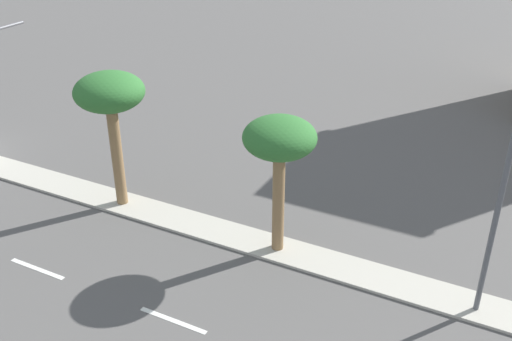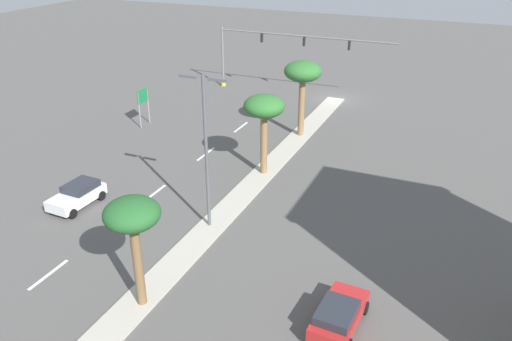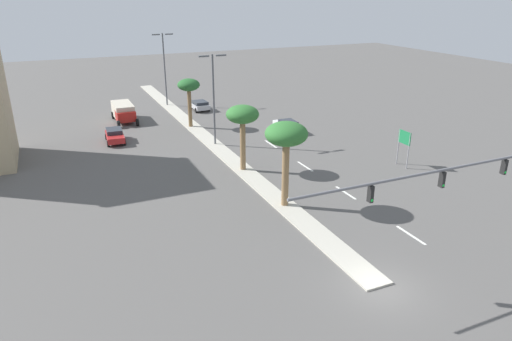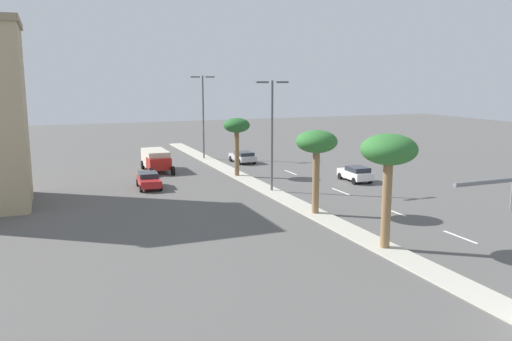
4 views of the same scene
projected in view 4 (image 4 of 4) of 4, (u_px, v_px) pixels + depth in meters
ground_plane at (287, 200)px, 41.37m from camera, size 160.00×160.00×0.00m
median_curb at (254, 183)px, 47.78m from camera, size 1.80×63.22×0.12m
lane_stripe_far at (460, 237)px, 31.67m from camera, size 0.20×2.80×0.01m
lane_stripe_inboard at (393, 212)px, 37.73m from camera, size 0.20×2.80×0.01m
lane_stripe_trailing at (341, 191)px, 44.49m from camera, size 0.20×2.80×0.01m
lane_stripe_front at (291, 172)px, 53.51m from camera, size 0.20×2.80×0.01m
palm_tree_right at (389, 154)px, 28.47m from camera, size 3.14×3.14×6.49m
palm_tree_inboard at (317, 145)px, 36.10m from camera, size 2.92×2.92×5.94m
palm_tree_rear at (237, 128)px, 50.45m from camera, size 2.60×2.60×5.69m
street_lamp_right at (272, 126)px, 43.49m from camera, size 2.90×0.24×9.32m
street_lamp_leading at (203, 110)px, 61.51m from camera, size 2.90×0.24×9.81m
sedan_red_front at (149, 180)px, 45.72m from camera, size 2.08×3.93×1.36m
sedan_white_center at (356, 173)px, 48.72m from camera, size 2.05×3.87×1.45m
sedan_silver_trailing at (243, 157)px, 59.59m from camera, size 2.15×4.02×1.32m
box_truck at (156, 160)px, 53.96m from camera, size 2.49×6.07×2.20m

